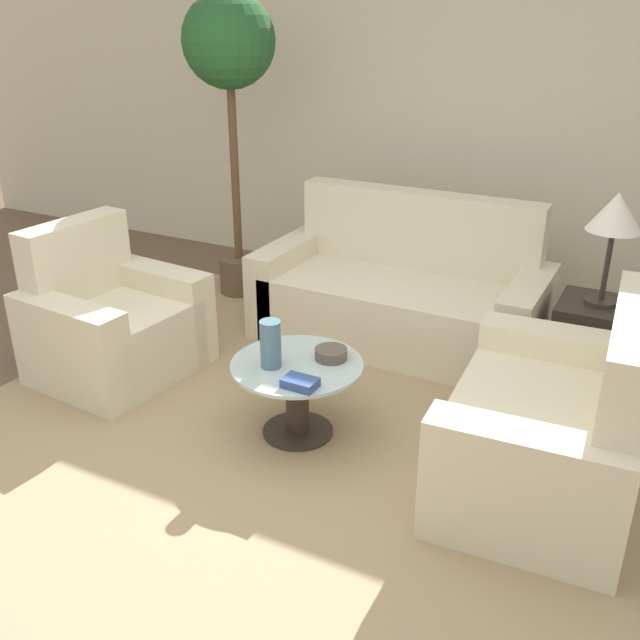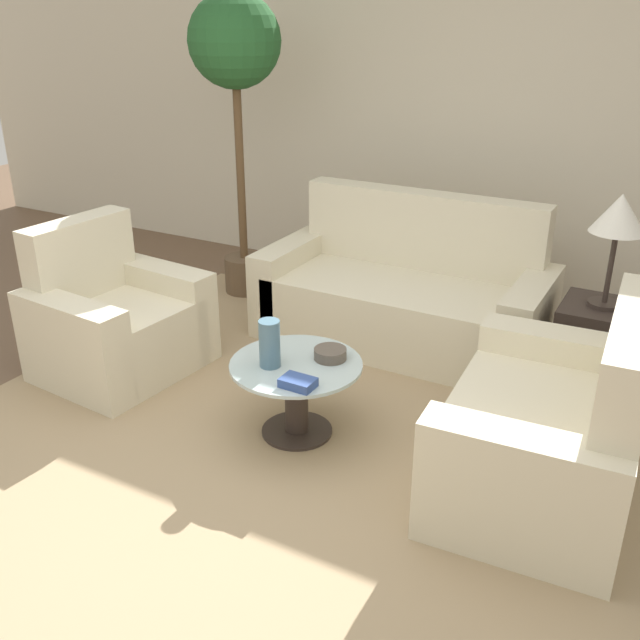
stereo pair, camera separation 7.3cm
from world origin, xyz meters
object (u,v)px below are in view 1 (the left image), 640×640
Objects in this scene: sofa_main at (403,296)px; potted_plant at (230,66)px; book_stack at (300,383)px; armchair at (111,325)px; vase at (271,344)px; coffee_table at (297,388)px; bowl at (331,354)px; table_lamp at (615,217)px; loveseat at (558,432)px.

potted_plant reaches higher than sofa_main.
armchair is at bearing 168.81° from book_stack.
potted_plant is at bearing 128.20° from vase.
book_stack reaches higher than coffee_table.
sofa_main is 1.99m from potted_plant.
potted_plant reaches higher than bowl.
loveseat is at bearing -89.86° from table_lamp.
armchair is 2.00m from potted_plant.
armchair reaches higher than coffee_table.
book_stack is at bearing -27.13° from vase.
table_lamp is (1.22, -0.12, 0.73)m from sofa_main.
potted_plant is 12.97× the size of bowl.
loveseat is at bearing 9.93° from vase.
loveseat is 1.99× the size of table_lamp.
table_lamp is 2.74m from potted_plant.
coffee_table is at bearing 123.68° from book_stack.
loveseat is 7.58× the size of bowl.
book_stack is at bearing -86.52° from sofa_main.
book_stack is (0.10, -1.56, 0.14)m from sofa_main.
potted_plant is 2.63m from book_stack.
loveseat is at bearing 18.18° from book_stack.
potted_plant is (-2.65, 1.40, 1.38)m from loveseat.
table_lamp reaches higher than sofa_main.
armchair is 2.94m from table_lamp.
vase is at bearing 153.57° from book_stack.
book_stack is (0.00, -0.33, -0.01)m from bowl.
armchair is at bearing 171.19° from vase.
coffee_table is 4.05× the size of bowl.
potted_plant reaches higher than armchair.
loveseat reaches higher than vase.
potted_plant is (-2.65, 0.32, 0.64)m from table_lamp.
bowl is (-1.13, -1.11, -0.59)m from table_lamp.
coffee_table is at bearing -135.53° from bowl.
potted_plant is at bearing -121.16° from loveseat.
sofa_main is 1.87m from armchair.
coffee_table is 0.30m from book_stack.
loveseat is at bearing -44.52° from sofa_main.
bowl is (0.23, 0.21, -0.09)m from vase.
bowl is 1.02× the size of book_stack.
vase reaches higher than coffee_table.
vase is at bearing -95.35° from sofa_main.
loveseat is 1.27m from coffee_table.
vase is at bearing -51.80° from potted_plant.
book_stack is at bearing -75.84° from loveseat.
potted_plant is (-1.39, 1.55, 1.40)m from coffee_table.
table_lamp is 1.96m from vase.
table_lamp is 2.60× the size of vase.
bowl is at bearing -85.80° from sofa_main.
vase is (-1.36, -1.32, -0.49)m from table_lamp.
sofa_main is at bearing -137.84° from loveseat.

